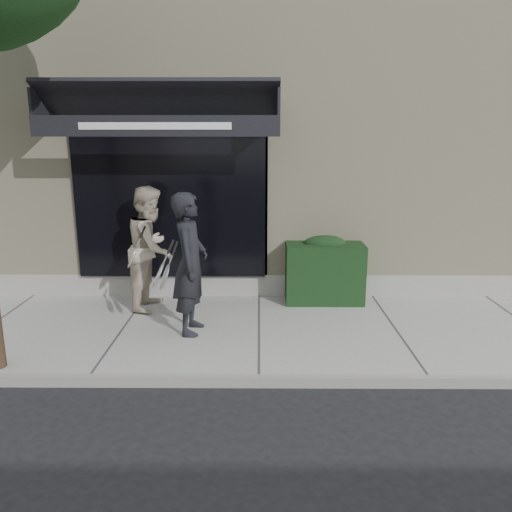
{
  "coord_description": "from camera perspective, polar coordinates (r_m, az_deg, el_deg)",
  "views": [
    {
      "loc": [
        0.0,
        -6.9,
        2.88
      ],
      "look_at": [
        -0.05,
        0.6,
        1.06
      ],
      "focal_mm": 35.0,
      "sensor_mm": 36.0,
      "label": 1
    }
  ],
  "objects": [
    {
      "name": "ground",
      "position": [
        7.48,
        0.35,
        -9.02
      ],
      "size": [
        80.0,
        80.0,
        0.0
      ],
      "primitive_type": "plane",
      "color": "black",
      "rests_on": "ground"
    },
    {
      "name": "sidewalk",
      "position": [
        7.45,
        0.35,
        -8.6
      ],
      "size": [
        20.0,
        3.0,
        0.12
      ],
      "primitive_type": "cube",
      "color": "gray",
      "rests_on": "ground"
    },
    {
      "name": "curb",
      "position": [
        6.04,
        0.34,
        -14.08
      ],
      "size": [
        20.0,
        0.1,
        0.14
      ],
      "primitive_type": "cube",
      "color": "gray",
      "rests_on": "ground"
    },
    {
      "name": "building_facade",
      "position": [
        11.86,
        0.35,
        12.94
      ],
      "size": [
        14.3,
        8.04,
        5.64
      ],
      "color": "beige",
      "rests_on": "ground"
    },
    {
      "name": "hedge",
      "position": [
        8.52,
        7.79,
        -1.61
      ],
      "size": [
        1.3,
        0.7,
        1.14
      ],
      "color": "black",
      "rests_on": "sidewalk"
    },
    {
      "name": "pedestrian_front",
      "position": [
        7.04,
        -7.55,
        -0.91
      ],
      "size": [
        0.74,
        0.89,
        2.01
      ],
      "color": "black",
      "rests_on": "sidewalk"
    },
    {
      "name": "pedestrian_back",
      "position": [
        8.21,
        -11.89,
        0.92
      ],
      "size": [
        0.87,
        1.05,
        1.99
      ],
      "color": "#C1B29A",
      "rests_on": "sidewalk"
    }
  ]
}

